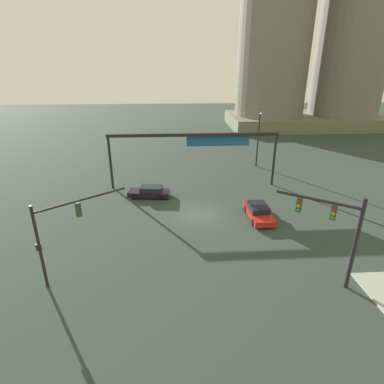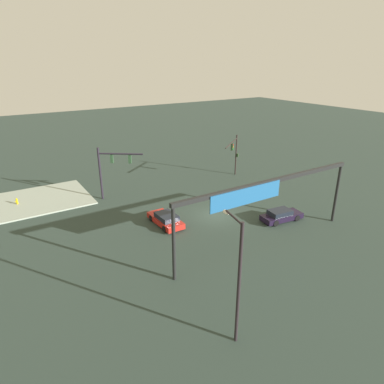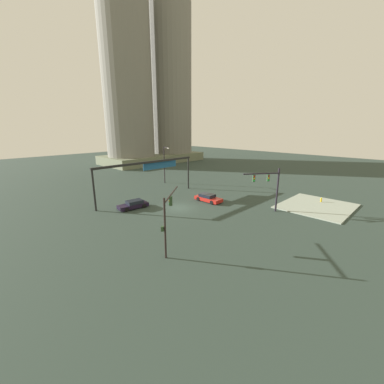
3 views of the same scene
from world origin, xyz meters
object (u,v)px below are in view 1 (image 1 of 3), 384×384
Objects in this scene: traffic_signal_opposite_side at (337,226)px; sedan_car_approaching at (259,212)px; streetlamp_curved_arm at (259,135)px; sedan_car_waiting_far at (150,192)px; traffic_signal_near_corner at (59,227)px.

traffic_signal_opposite_side is 1.36× the size of sedan_car_approaching.
streetlamp_curved_arm is (1.55, 24.78, 0.38)m from traffic_signal_opposite_side.
traffic_signal_opposite_side is at bearing 8.32° from streetlamp_curved_arm.
sedan_car_approaching is at bearing -40.89° from traffic_signal_opposite_side.
traffic_signal_near_corner is at bearing 77.75° from sedan_car_waiting_far.
sedan_car_waiting_far is at bearing -43.27° from streetlamp_curved_arm.
sedan_car_approaching is at bearing -1.60° from streetlamp_curved_arm.
traffic_signal_near_corner is 1.26× the size of sedan_car_approaching.
sedan_car_waiting_far is at bearing -119.20° from sedan_car_approaching.
streetlamp_curved_arm is 17.69m from sedan_car_waiting_far.
traffic_signal_opposite_side reaches higher than sedan_car_waiting_far.
sedan_car_waiting_far is (-10.46, 5.56, -0.00)m from sedan_car_approaching.
sedan_car_approaching is (-2.15, 9.36, -3.56)m from traffic_signal_opposite_side.
traffic_signal_opposite_side is 0.80× the size of streetlamp_curved_arm.
traffic_signal_opposite_side is at bearing 11.77° from sedan_car_approaching.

